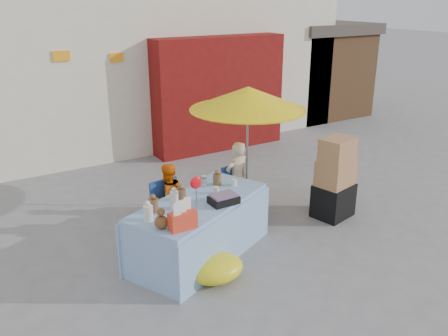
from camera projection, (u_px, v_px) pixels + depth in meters
ground at (239, 245)px, 6.98m from camera, size 80.00×80.00×0.00m
backdrop at (96, 10)px, 12.17m from camera, size 14.00×8.00×7.80m
market_table at (199, 227)px, 6.58m from camera, size 2.38×1.82×1.31m
chair_left at (172, 220)px, 7.19m from camera, size 0.55×0.54×0.85m
chair_right at (241, 202)px, 7.80m from camera, size 0.55×0.54×0.85m
vendor_orange at (168, 198)px, 7.19m from camera, size 0.60×0.50×1.12m
vendor_beige at (237, 178)px, 7.78m from camera, size 0.50×0.37×1.25m
umbrella at (248, 99)px, 7.62m from camera, size 1.90×1.90×2.09m
box_stack at (335, 181)px, 7.68m from camera, size 0.71×0.62×1.35m
tarp_bundle at (216, 268)px, 6.08m from camera, size 0.84×0.73×0.33m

